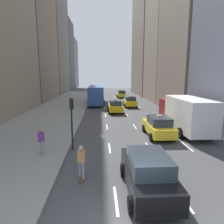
# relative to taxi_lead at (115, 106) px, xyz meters

# --- Properties ---
(sidewalk_left) EXTENTS (8.00, 66.00, 0.15)m
(sidewalk_left) POSITION_rel_taxi_lead_xyz_m (-8.20, 5.02, -0.81)
(sidewalk_left) COLOR gray
(sidewalk_left) RESTS_ON ground
(lane_markings) EXTENTS (5.72, 56.00, 0.01)m
(lane_markings) POSITION_rel_taxi_lead_xyz_m (1.40, 1.02, -0.87)
(lane_markings) COLOR white
(lane_markings) RESTS_ON ground
(building_row_left) EXTENTS (6.00, 88.04, 34.05)m
(building_row_left) POSITION_rel_taxi_lead_xyz_m (-15.20, 23.67, 13.08)
(building_row_left) COLOR #4C515B
(building_row_left) RESTS_ON ground
(building_row_right) EXTENTS (6.00, 59.26, 29.34)m
(building_row_right) POSITION_rel_taxi_lead_xyz_m (10.80, 7.46, 12.74)
(building_row_right) COLOR slate
(building_row_right) RESTS_ON ground
(taxi_lead) EXTENTS (2.02, 4.40, 1.87)m
(taxi_lead) POSITION_rel_taxi_lead_xyz_m (0.00, 0.00, 0.00)
(taxi_lead) COLOR yellow
(taxi_lead) RESTS_ON ground
(taxi_second) EXTENTS (2.02, 4.40, 1.87)m
(taxi_second) POSITION_rel_taxi_lead_xyz_m (2.80, -11.40, 0.00)
(taxi_second) COLOR yellow
(taxi_second) RESTS_ON ground
(taxi_third) EXTENTS (2.02, 4.40, 1.87)m
(taxi_third) POSITION_rel_taxi_lead_xyz_m (2.80, 18.96, 0.00)
(taxi_third) COLOR yellow
(taxi_third) RESTS_ON ground
(taxi_fourth) EXTENTS (2.02, 4.40, 1.87)m
(taxi_fourth) POSITION_rel_taxi_lead_xyz_m (2.80, 5.09, 0.00)
(taxi_fourth) COLOR yellow
(taxi_fourth) RESTS_ON ground
(sedan_black_near) EXTENTS (2.02, 4.51, 1.81)m
(sedan_black_near) POSITION_rel_taxi_lead_xyz_m (-0.00, -19.43, 0.04)
(sedan_black_near) COLOR black
(sedan_black_near) RESTS_ON ground
(city_bus) EXTENTS (2.80, 11.61, 3.25)m
(city_bus) POSITION_rel_taxi_lead_xyz_m (-2.81, 9.23, 0.91)
(city_bus) COLOR #2D519E
(city_bus) RESTS_ON ground
(box_truck) EXTENTS (2.58, 8.40, 3.15)m
(box_truck) POSITION_rel_taxi_lead_xyz_m (5.60, -9.92, 0.83)
(box_truck) COLOR maroon
(box_truck) RESTS_ON ground
(skateboarder) EXTENTS (0.36, 0.80, 1.75)m
(skateboarder) POSITION_rel_taxi_lead_xyz_m (-2.95, -18.20, 0.08)
(skateboarder) COLOR brown
(skateboarder) RESTS_ON ground
(pedestrian_mid_block) EXTENTS (0.36, 0.22, 1.65)m
(pedestrian_mid_block) POSITION_rel_taxi_lead_xyz_m (-5.71, -15.24, 0.19)
(pedestrian_mid_block) COLOR gray
(pedestrian_mid_block) RESTS_ON sidewalk_left
(traffic_light_pole) EXTENTS (0.24, 0.42, 3.60)m
(traffic_light_pole) POSITION_rel_taxi_lead_xyz_m (-3.95, -14.05, 1.53)
(traffic_light_pole) COLOR black
(traffic_light_pole) RESTS_ON ground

